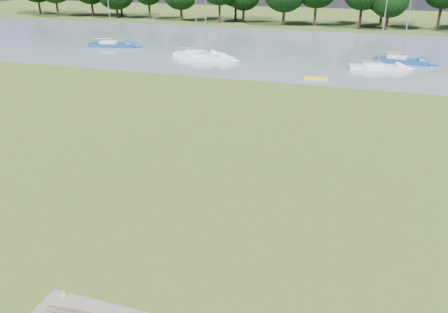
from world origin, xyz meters
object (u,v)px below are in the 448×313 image
(sailboat_0, at_px, (205,56))
(sailboat_5, at_px, (401,59))
(kayak, at_px, (315,78))
(sailboat_1, at_px, (377,66))
(sailboat_3, at_px, (112,44))
(sailboat_6, at_px, (196,53))

(sailboat_0, height_order, sailboat_5, sailboat_5)
(kayak, distance_m, sailboat_1, 9.41)
(kayak, xyz_separation_m, sailboat_3, (-31.68, 10.85, 0.37))
(sailboat_5, relative_size, sailboat_6, 0.98)
(kayak, height_order, sailboat_3, sailboat_3)
(kayak, distance_m, sailboat_6, 18.76)
(sailboat_0, distance_m, sailboat_3, 17.53)
(sailboat_1, height_order, sailboat_6, sailboat_6)
(sailboat_3, bearing_deg, sailboat_5, -10.61)
(sailboat_0, relative_size, sailboat_6, 0.86)
(kayak, height_order, sailboat_5, sailboat_5)
(sailboat_5, bearing_deg, kayak, -115.66)
(sailboat_6, bearing_deg, sailboat_0, -51.43)
(sailboat_5, xyz_separation_m, sailboat_6, (-26.08, -3.98, -0.05))
(sailboat_1, height_order, sailboat_3, sailboat_1)
(sailboat_6, bearing_deg, sailboat_1, -8.85)
(sailboat_3, relative_size, sailboat_6, 0.87)
(kayak, xyz_separation_m, sailboat_6, (-16.96, 8.00, 0.35))
(sailboat_3, distance_m, sailboat_6, 14.99)
(sailboat_0, bearing_deg, sailboat_5, 14.71)
(sailboat_1, relative_size, sailboat_5, 0.89)
(sailboat_0, relative_size, sailboat_5, 0.87)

